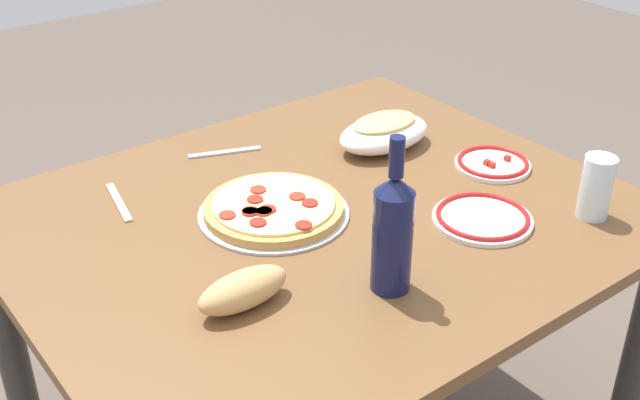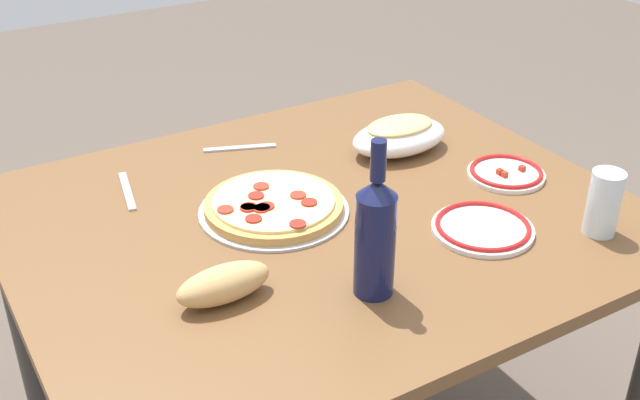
{
  "view_description": "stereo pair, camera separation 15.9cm",
  "coord_description": "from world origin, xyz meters",
  "views": [
    {
      "loc": [
        -0.84,
        -1.1,
        1.54
      ],
      "look_at": [
        0.0,
        0.0,
        0.75
      ],
      "focal_mm": 44.56,
      "sensor_mm": 36.0,
      "label": 1
    },
    {
      "loc": [
        -0.71,
        -1.19,
        1.54
      ],
      "look_at": [
        0.0,
        0.0,
        0.75
      ],
      "focal_mm": 44.56,
      "sensor_mm": 36.0,
      "label": 2
    }
  ],
  "objects": [
    {
      "name": "water_glass",
      "position": [
        0.43,
        -0.34,
        0.79
      ],
      "size": [
        0.06,
        0.06,
        0.13
      ],
      "primitive_type": "cylinder",
      "color": "silver",
      "rests_on": "dining_table"
    },
    {
      "name": "wine_bottle",
      "position": [
        -0.06,
        -0.28,
        0.84
      ],
      "size": [
        0.07,
        0.07,
        0.29
      ],
      "color": "#141942",
      "rests_on": "dining_table"
    },
    {
      "name": "pepperoni_pizza",
      "position": [
        -0.08,
        0.05,
        0.74
      ],
      "size": [
        0.31,
        0.31,
        0.03
      ],
      "color": "#B7B7BC",
      "rests_on": "dining_table"
    },
    {
      "name": "bread_loaf",
      "position": [
        -0.29,
        -0.17,
        0.75
      ],
      "size": [
        0.17,
        0.07,
        0.06
      ],
      "primitive_type": "ellipsoid",
      "color": "tan",
      "rests_on": "dining_table"
    },
    {
      "name": "fork_left",
      "position": [
        -0.31,
        0.28,
        0.73
      ],
      "size": [
        0.05,
        0.17,
        0.0
      ],
      "primitive_type": "cube",
      "rotation": [
        0.0,
        0.0,
        4.51
      ],
      "color": "#B7B7BC",
      "rests_on": "dining_table"
    },
    {
      "name": "fork_right",
      "position": [
        -0.01,
        0.35,
        0.73
      ],
      "size": [
        0.16,
        0.08,
        0.0
      ],
      "primitive_type": "cube",
      "rotation": [
        0.0,
        0.0,
        2.78
      ],
      "color": "#B7B7BC",
      "rests_on": "dining_table"
    },
    {
      "name": "side_plate_far",
      "position": [
        0.43,
        -0.07,
        0.73
      ],
      "size": [
        0.17,
        0.17,
        0.02
      ],
      "color": "white",
      "rests_on": "dining_table"
    },
    {
      "name": "dining_table",
      "position": [
        0.0,
        0.0,
        0.61
      ],
      "size": [
        1.22,
        1.02,
        0.72
      ],
      "color": "brown",
      "rests_on": "ground"
    },
    {
      "name": "side_plate_near",
      "position": [
        0.24,
        -0.22,
        0.73
      ],
      "size": [
        0.2,
        0.2,
        0.02
      ],
      "color": "white",
      "rests_on": "dining_table"
    },
    {
      "name": "baked_pasta_dish",
      "position": [
        0.31,
        0.15,
        0.76
      ],
      "size": [
        0.24,
        0.15,
        0.08
      ],
      "color": "white",
      "rests_on": "dining_table"
    }
  ]
}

